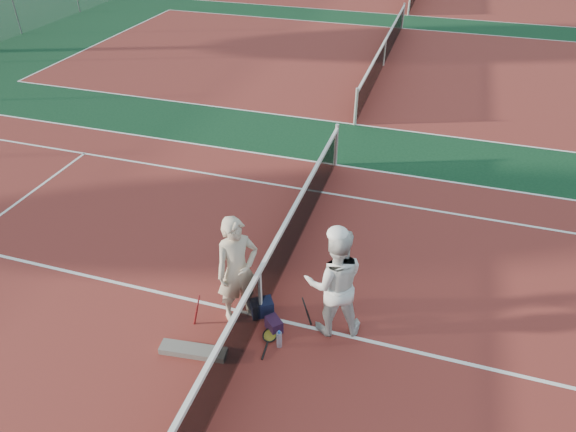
{
  "coord_description": "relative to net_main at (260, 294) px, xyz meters",
  "views": [
    {
      "loc": [
        2.26,
        -5.71,
        6.29
      ],
      "look_at": [
        0.0,
        1.52,
        1.05
      ],
      "focal_mm": 32.0,
      "sensor_mm": 36.0,
      "label": 1
    }
  ],
  "objects": [
    {
      "name": "court_far_a",
      "position": [
        0.0,
        13.5,
        -0.51
      ],
      "size": [
        23.77,
        10.97,
        0.01
      ],
      "primitive_type": "cube",
      "color": "maroon",
      "rests_on": "ground"
    },
    {
      "name": "net_far_a",
      "position": [
        0.0,
        13.5,
        0.0
      ],
      "size": [
        0.1,
        10.98,
        1.02
      ],
      "primitive_type": null,
      "color": "black",
      "rests_on": "ground"
    },
    {
      "name": "player_b",
      "position": [
        1.18,
        0.13,
        0.46
      ],
      "size": [
        1.13,
        1.0,
        1.94
      ],
      "primitive_type": "imported",
      "rotation": [
        0.0,
        0.0,
        3.47
      ],
      "color": "silver",
      "rests_on": "ground"
    },
    {
      "name": "net_main",
      "position": [
        0.0,
        0.0,
        0.0
      ],
      "size": [
        0.1,
        10.98,
        1.02
      ],
      "primitive_type": null,
      "color": "black",
      "rests_on": "ground"
    },
    {
      "name": "racket_red",
      "position": [
        -0.9,
        -0.46,
        -0.21
      ],
      "size": [
        0.24,
        0.31,
        0.59
      ],
      "primitive_type": null,
      "rotation": [
        0.0,
        0.0,
        0.31
      ],
      "color": "maroon",
      "rests_on": "ground"
    },
    {
      "name": "racket_black_held",
      "position": [
        0.75,
        0.02,
        -0.22
      ],
      "size": [
        0.28,
        0.32,
        0.59
      ],
      "primitive_type": null,
      "rotation": [
        0.0,
        0.0,
        3.65
      ],
      "color": "black",
      "rests_on": "ground"
    },
    {
      "name": "player_a",
      "position": [
        -0.35,
        -0.05,
        0.46
      ],
      "size": [
        0.83,
        0.83,
        1.94
      ],
      "primitive_type": "imported",
      "rotation": [
        0.0,
        0.0,
        0.77
      ],
      "color": "#C3B197",
      "rests_on": "ground"
    },
    {
      "name": "racket_spare",
      "position": [
        0.3,
        -0.4,
        -0.47
      ],
      "size": [
        0.31,
        0.62,
        0.08
      ],
      "primitive_type": null,
      "rotation": [
        0.0,
        0.0,
        1.63
      ],
      "color": "black",
      "rests_on": "ground"
    },
    {
      "name": "ground",
      "position": [
        0.0,
        0.0,
        -0.51
      ],
      "size": [
        130.0,
        130.0,
        0.0
      ],
      "primitive_type": "plane",
      "color": "#0D311B",
      "rests_on": "ground"
    },
    {
      "name": "sports_bag_purple",
      "position": [
        0.3,
        -0.22,
        -0.39
      ],
      "size": [
        0.35,
        0.34,
        0.23
      ],
      "primitive_type": "cube",
      "rotation": [
        0.0,
        0.0,
        -0.75
      ],
      "color": "black",
      "rests_on": "ground"
    },
    {
      "name": "court_main",
      "position": [
        0.0,
        0.0,
        -0.51
      ],
      "size": [
        23.77,
        10.97,
        0.01
      ],
      "primitive_type": "cube",
      "color": "maroon",
      "rests_on": "ground"
    },
    {
      "name": "sports_bag_navy",
      "position": [
        -0.0,
        0.06,
        -0.37
      ],
      "size": [
        0.44,
        0.41,
        0.29
      ],
      "primitive_type": "cube",
      "rotation": [
        0.0,
        0.0,
        0.58
      ],
      "color": "black",
      "rests_on": "ground"
    },
    {
      "name": "net_cover_canvas",
      "position": [
        -0.73,
        -1.05,
        -0.45
      ],
      "size": [
        1.07,
        0.37,
        0.11
      ],
      "primitive_type": "cube",
      "rotation": [
        0.0,
        0.0,
        0.12
      ],
      "color": "#64605B",
      "rests_on": "ground"
    },
    {
      "name": "water_bottle",
      "position": [
        0.49,
        -0.52,
        -0.36
      ],
      "size": [
        0.09,
        0.09,
        0.3
      ],
      "primitive_type": "cylinder",
      "color": "#AFC1DE",
      "rests_on": "ground"
    }
  ]
}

